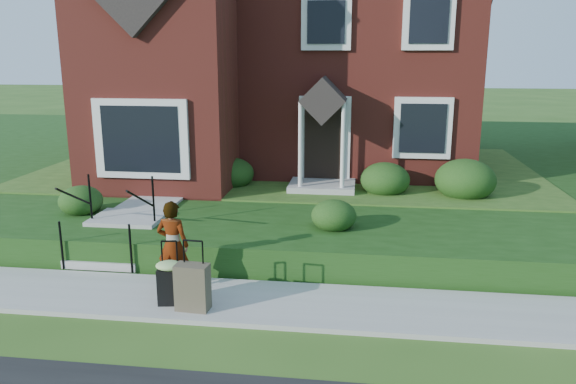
% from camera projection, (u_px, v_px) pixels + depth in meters
% --- Properties ---
extents(ground, '(120.00, 120.00, 0.00)m').
position_uv_depth(ground, '(222.00, 303.00, 8.96)').
color(ground, '#2D5119').
rests_on(ground, ground).
extents(sidewalk, '(60.00, 1.60, 0.08)m').
position_uv_depth(sidewalk, '(222.00, 301.00, 8.95)').
color(sidewalk, '#9E9B93').
rests_on(sidewalk, ground).
extents(terrace, '(44.00, 20.00, 0.60)m').
position_uv_depth(terrace, '(417.00, 163.00, 18.87)').
color(terrace, '#193C10').
rests_on(terrace, ground).
extents(walkway, '(1.20, 6.00, 0.06)m').
position_uv_depth(walkway, '(172.00, 188.00, 13.94)').
color(walkway, '#9E9B93').
rests_on(walkway, terrace).
extents(main_house, '(10.40, 10.20, 9.40)m').
position_uv_depth(main_house, '(288.00, 6.00, 16.97)').
color(main_house, maroon).
rests_on(main_house, terrace).
extents(front_steps, '(1.40, 2.02, 1.50)m').
position_uv_depth(front_steps, '(120.00, 233.00, 10.94)').
color(front_steps, '#9E9B93').
rests_on(front_steps, ground).
extents(foundation_shrubs, '(9.96, 4.25, 1.05)m').
position_uv_depth(foundation_shrubs, '(274.00, 175.00, 13.40)').
color(foundation_shrubs, '#14330F').
rests_on(foundation_shrubs, terrace).
extents(woman, '(0.58, 0.41, 1.49)m').
position_uv_depth(woman, '(173.00, 245.00, 9.18)').
color(woman, '#999999').
rests_on(woman, sidewalk).
extents(suitcase_black, '(0.47, 0.41, 1.02)m').
position_uv_depth(suitcase_black, '(170.00, 280.00, 8.65)').
color(suitcase_black, black).
rests_on(suitcase_black, sidewalk).
extents(suitcase_olive, '(0.52, 0.32, 1.09)m').
position_uv_depth(suitcase_olive, '(193.00, 287.00, 8.48)').
color(suitcase_olive, brown).
rests_on(suitcase_olive, sidewalk).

